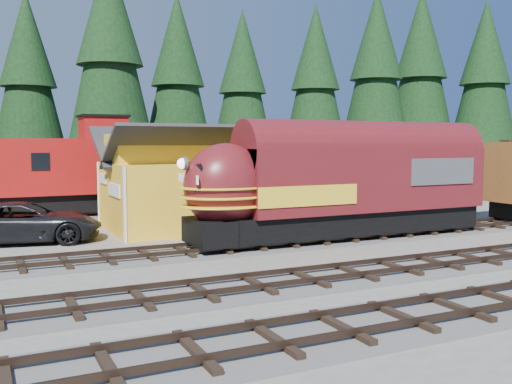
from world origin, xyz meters
name	(u,v)px	position (x,y,z in m)	size (l,w,h in m)	color
ground	(335,263)	(0.00, 0.00, 0.00)	(120.00, 120.00, 0.00)	#6B665B
track_siding	(456,229)	(10.00, 4.00, 0.06)	(68.00, 3.20, 0.33)	#4C4947
track_spur	(14,219)	(-10.00, 18.00, 0.06)	(32.00, 3.20, 0.33)	#4C4947
depot	(225,170)	(0.00, 10.50, 2.96)	(12.80, 7.00, 5.30)	gold
conifer_backdrop	(241,68)	(7.64, 25.25, 10.45)	(79.92, 23.14, 17.36)	black
locomotive	(335,188)	(2.61, 4.00, 2.40)	(14.98, 2.98, 4.07)	black
caboose	(87,170)	(-5.84, 18.00, 2.76)	(10.82, 3.14, 5.62)	black
pickup_truck_a	(25,222)	(-9.93, 9.60, 0.90)	(3.00, 6.51, 1.81)	black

